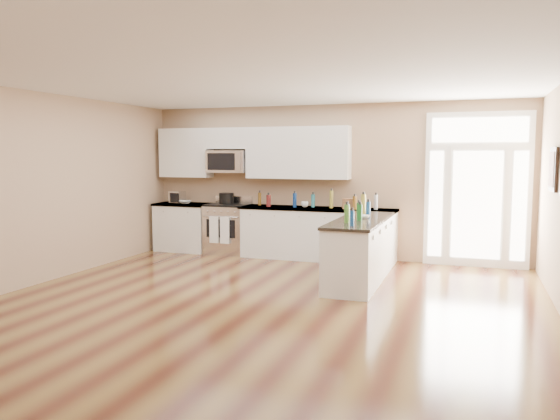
% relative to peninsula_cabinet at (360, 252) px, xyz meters
% --- Properties ---
extents(ground, '(8.00, 8.00, 0.00)m').
position_rel_peninsula_cabinet_xyz_m(ground, '(-0.93, -2.24, -0.43)').
color(ground, '#472014').
extents(room_shell, '(8.00, 8.00, 8.00)m').
position_rel_peninsula_cabinet_xyz_m(room_shell, '(-0.93, -2.24, 1.27)').
color(room_shell, tan).
rests_on(room_shell, ground).
extents(back_cabinet_left, '(1.10, 0.66, 0.94)m').
position_rel_peninsula_cabinet_xyz_m(back_cabinet_left, '(-3.80, 1.45, 0.00)').
color(back_cabinet_left, silver).
rests_on(back_cabinet_left, ground).
extents(back_cabinet_right, '(2.85, 0.66, 0.94)m').
position_rel_peninsula_cabinet_xyz_m(back_cabinet_right, '(-1.08, 1.45, 0.00)').
color(back_cabinet_right, silver).
rests_on(back_cabinet_right, ground).
extents(peninsula_cabinet, '(0.69, 2.32, 0.94)m').
position_rel_peninsula_cabinet_xyz_m(peninsula_cabinet, '(0.00, 0.00, 0.00)').
color(peninsula_cabinet, silver).
rests_on(peninsula_cabinet, ground).
extents(upper_cabinet_left, '(1.04, 0.33, 0.95)m').
position_rel_peninsula_cabinet_xyz_m(upper_cabinet_left, '(-3.81, 1.59, 1.49)').
color(upper_cabinet_left, silver).
rests_on(upper_cabinet_left, room_shell).
extents(upper_cabinet_right, '(1.94, 0.33, 0.95)m').
position_rel_peninsula_cabinet_xyz_m(upper_cabinet_right, '(-1.50, 1.59, 1.49)').
color(upper_cabinet_right, silver).
rests_on(upper_cabinet_right, room_shell).
extents(upper_cabinet_short, '(0.82, 0.33, 0.40)m').
position_rel_peninsula_cabinet_xyz_m(upper_cabinet_short, '(-2.88, 1.59, 1.77)').
color(upper_cabinet_short, silver).
rests_on(upper_cabinet_short, room_shell).
extents(microwave, '(0.78, 0.41, 0.42)m').
position_rel_peninsula_cabinet_xyz_m(microwave, '(-2.88, 1.56, 1.33)').
color(microwave, silver).
rests_on(microwave, room_shell).
extents(entry_door, '(1.70, 0.10, 2.60)m').
position_rel_peninsula_cabinet_xyz_m(entry_door, '(1.62, 1.71, 0.87)').
color(entry_door, white).
rests_on(entry_door, ground).
extents(wall_art_near, '(0.05, 0.58, 0.58)m').
position_rel_peninsula_cabinet_xyz_m(wall_art_near, '(2.54, -0.04, 1.27)').
color(wall_art_near, black).
rests_on(wall_art_near, room_shell).
extents(kitchen_range, '(0.78, 0.69, 1.08)m').
position_rel_peninsula_cabinet_xyz_m(kitchen_range, '(-2.85, 1.45, 0.04)').
color(kitchen_range, silver).
rests_on(kitchen_range, ground).
extents(stockpot, '(0.29, 0.29, 0.22)m').
position_rel_peninsula_cabinet_xyz_m(stockpot, '(-2.92, 1.56, 0.63)').
color(stockpot, black).
rests_on(stockpot, kitchen_range).
extents(toaster_oven, '(0.30, 0.26, 0.23)m').
position_rel_peninsula_cabinet_xyz_m(toaster_oven, '(-3.96, 1.49, 0.62)').
color(toaster_oven, silver).
rests_on(toaster_oven, back_cabinet_left).
extents(cardboard_box, '(0.25, 0.21, 0.18)m').
position_rel_peninsula_cabinet_xyz_m(cardboard_box, '(-0.51, 1.49, 0.59)').
color(cardboard_box, brown).
rests_on(cardboard_box, back_cabinet_right).
extents(bowl_left, '(0.24, 0.24, 0.05)m').
position_rel_peninsula_cabinet_xyz_m(bowl_left, '(-3.73, 1.39, 0.53)').
color(bowl_left, white).
rests_on(bowl_left, back_cabinet_left).
extents(bowl_peninsula, '(0.19, 0.19, 0.05)m').
position_rel_peninsula_cabinet_xyz_m(bowl_peninsula, '(0.03, 0.08, 0.53)').
color(bowl_peninsula, white).
rests_on(bowl_peninsula, peninsula_cabinet).
extents(cup_counter, '(0.15, 0.15, 0.10)m').
position_rel_peninsula_cabinet_xyz_m(cup_counter, '(-1.31, 1.47, 0.56)').
color(cup_counter, white).
rests_on(cup_counter, back_cabinet_right).
extents(counter_bottles, '(2.33, 2.44, 0.31)m').
position_rel_peninsula_cabinet_xyz_m(counter_bottles, '(-0.62, 0.80, 0.63)').
color(counter_bottles, '#19591E').
rests_on(counter_bottles, back_cabinet_right).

